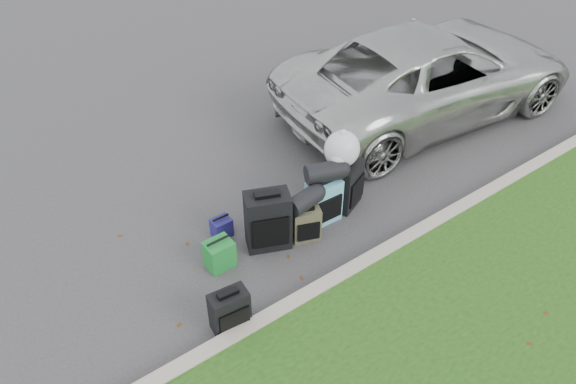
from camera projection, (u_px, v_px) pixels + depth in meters
ground at (303, 229)px, 7.41m from camera, size 120.00×120.00×0.00m
curb at (353, 271)px, 6.73m from camera, size 120.00×0.18×0.15m
suv at (429, 73)px, 9.28m from camera, size 5.43×2.89×1.45m
suitcase_small_black at (230, 311)px, 6.03m from camera, size 0.44×0.27×0.52m
suitcase_large_black_left at (268, 220)px, 6.95m from camera, size 0.64×0.52×0.80m
suitcase_olive at (306, 224)px, 7.13m from camera, size 0.41×0.33×0.48m
suitcase_teal at (323, 201)px, 7.36m from camera, size 0.45×0.28×0.64m
suitcase_large_black_right at (347, 185)px, 7.58m from camera, size 0.53×0.44×0.69m
tote_green at (219, 254)px, 6.79m from camera, size 0.33×0.27×0.37m
tote_navy at (222, 227)px, 7.24m from camera, size 0.25×0.20×0.27m
duffel_left at (304, 200)px, 6.92m from camera, size 0.49×0.31×0.25m
duffel_right at (324, 172)px, 7.10m from camera, size 0.53×0.40×0.26m
trash_bag at (342, 149)px, 7.22m from camera, size 0.48×0.48×0.48m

